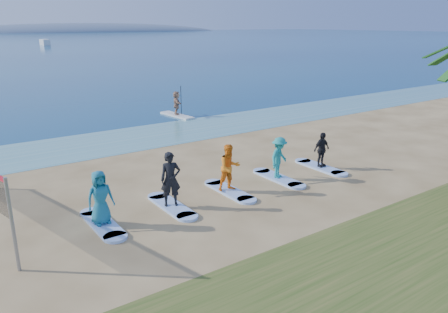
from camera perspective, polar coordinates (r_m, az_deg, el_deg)
ground at (r=15.06m, az=1.52°, el=-6.43°), size 600.00×600.00×0.00m
shallow_water at (r=23.87m, az=-13.64°, el=2.04°), size 600.00×600.00×0.00m
island_ridge at (r=327.82m, az=-17.28°, el=15.31°), size 220.00×56.00×18.00m
paddleboard at (r=29.53m, az=-6.17°, el=5.37°), size 1.02×3.06×0.12m
paddleboarder at (r=29.38m, az=-6.22°, el=6.98°), size 0.99×1.51×1.56m
boat_offshore_b at (r=134.53m, az=-22.32°, el=13.30°), size 1.92×5.39×1.59m
surfboard_0 at (r=14.16m, az=-15.58°, el=-8.51°), size 0.70×2.20×0.09m
student_0 at (r=13.80m, az=-15.87°, el=-5.16°), size 0.85×0.57×1.69m
surfboard_1 at (r=15.01m, az=-6.86°, el=-6.45°), size 0.70×2.20×0.09m
student_1 at (r=14.65m, az=-6.99°, el=-2.96°), size 0.79×0.65×1.86m
surfboard_2 at (r=16.19m, az=0.71°, el=-4.53°), size 0.70×2.20×0.09m
student_2 at (r=15.87m, az=0.72°, el=-1.46°), size 0.92×0.76×1.74m
surfboard_3 at (r=17.62m, az=7.11°, el=-2.83°), size 0.70×2.20×0.09m
student_3 at (r=17.34m, az=7.22°, el=-0.14°), size 1.22×0.97×1.65m
surfboard_4 at (r=19.25m, az=12.48°, el=-1.38°), size 0.70×2.20×0.09m
student_4 at (r=19.02m, az=12.63°, el=0.89°), size 0.88×0.38×1.50m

